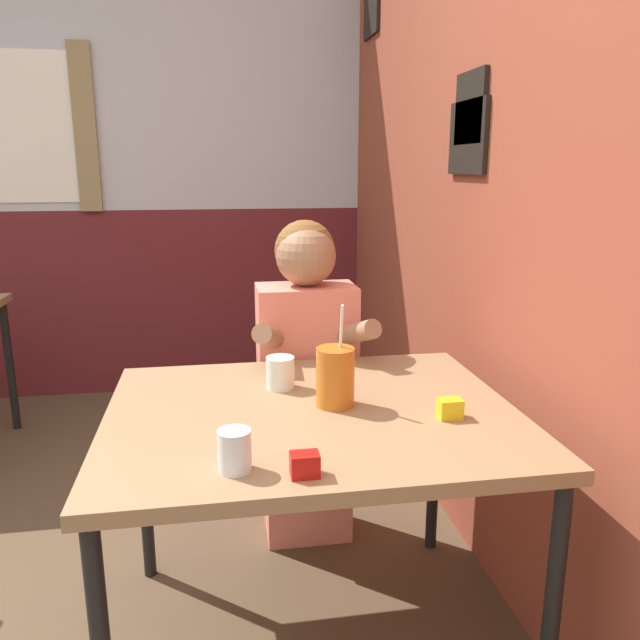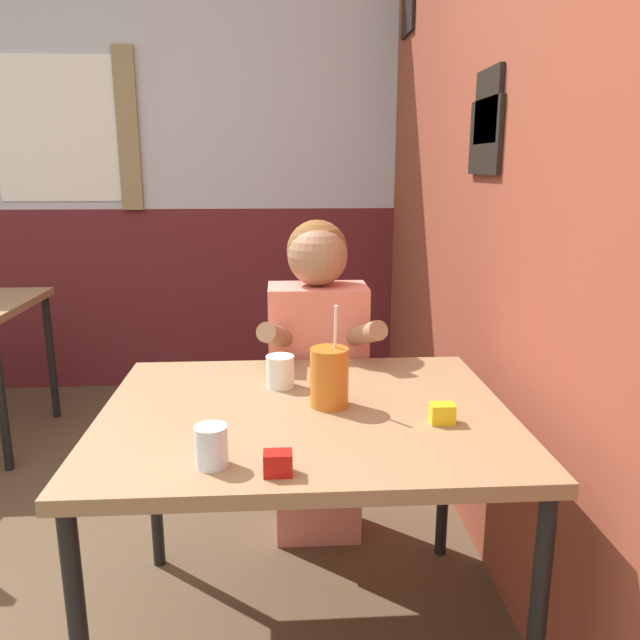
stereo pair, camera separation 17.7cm
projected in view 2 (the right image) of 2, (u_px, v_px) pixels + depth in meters
The scene contains 9 objects.
brick_wall_right at pixel (459, 164), 2.50m from camera, with size 0.08×4.52×2.70m.
back_wall at pixel (152, 164), 3.65m from camera, with size 5.83×0.09×2.70m.
main_table at pixel (305, 430), 1.66m from camera, with size 1.07×0.87×0.72m.
person_seated at pixel (318, 376), 2.21m from camera, with size 0.42×0.41×1.17m.
cocktail_pitcher at pixel (329, 377), 1.65m from camera, with size 0.10×0.10×0.28m.
glass_near_pitcher at pixel (211, 446), 1.32m from camera, with size 0.07×0.07×0.09m.
glass_center at pixel (280, 371), 1.80m from camera, with size 0.08×0.08×0.09m.
condiment_ketchup at pixel (278, 463), 1.29m from camera, with size 0.06×0.04×0.05m.
condiment_mustard at pixel (442, 413), 1.55m from camera, with size 0.06×0.04×0.05m.
Camera 2 is at (0.73, -1.28, 1.34)m, focal length 35.00 mm.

